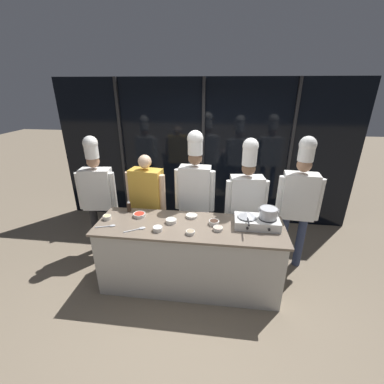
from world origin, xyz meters
name	(u,v)px	position (x,y,z in m)	size (l,w,h in m)	color
ground_plane	(190,283)	(0.00, 0.00, 0.00)	(24.00, 24.00, 0.00)	#7F705B
window_wall_back	(203,154)	(0.00, 1.93, 1.35)	(5.54, 0.09, 2.70)	black
demo_counter	(190,255)	(0.00, 0.00, 0.47)	(2.39, 0.75, 0.93)	beige
portable_stove	(257,222)	(0.84, 0.08, 0.99)	(0.55, 0.33, 0.13)	silver
frying_pan	(247,215)	(0.71, 0.08, 1.08)	(0.23, 0.40, 0.05)	#ADAFB5
stock_pot	(268,213)	(0.96, 0.08, 1.13)	(0.24, 0.22, 0.13)	#B7BABF
squeeze_bottle_soy	(129,206)	(-0.89, 0.28, 1.01)	(0.06, 0.06, 0.17)	#332319
prep_bowl_ginger	(107,217)	(-1.10, 0.02, 0.96)	(0.11, 0.11, 0.05)	silver
prep_bowl_mushrooms	(190,232)	(0.04, -0.20, 0.96)	(0.11, 0.11, 0.04)	silver
prep_bowl_soy_glaze	(214,222)	(0.30, 0.06, 0.96)	(0.13, 0.13, 0.05)	silver
prep_bowl_bean_sprouts	(171,221)	(-0.24, 0.03, 0.96)	(0.14, 0.14, 0.05)	silver
prep_bowl_chili_flakes	(139,215)	(-0.70, 0.15, 0.96)	(0.17, 0.17, 0.05)	silver
prep_bowl_shrimp	(218,228)	(0.36, -0.08, 0.96)	(0.12, 0.12, 0.05)	silver
prep_bowl_chicken	(191,216)	(0.00, 0.21, 0.95)	(0.16, 0.16, 0.04)	silver
prep_bowl_rice	(158,228)	(-0.37, -0.18, 0.96)	(0.12, 0.12, 0.05)	silver
serving_spoon_slotted	(139,229)	(-0.60, -0.17, 0.94)	(0.25, 0.17, 0.02)	#B2B5BA
serving_spoon_solid	(110,226)	(-0.99, -0.16, 0.94)	(0.24, 0.11, 0.02)	#B2B5BA
chef_head	(97,189)	(-1.51, 0.62, 1.09)	(0.59, 0.29, 1.91)	#232326
person_guest	(147,198)	(-0.72, 0.58, 1.00)	(0.60, 0.30, 1.67)	#2D3856
chef_sous	(195,188)	(-0.01, 0.68, 1.16)	(0.59, 0.25, 2.00)	#232326
chef_line	(246,198)	(0.73, 0.58, 1.09)	(0.59, 0.29, 1.94)	#4C4C51
chef_pastry	(299,196)	(1.45, 0.62, 1.14)	(0.59, 0.27, 1.97)	#2D3856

